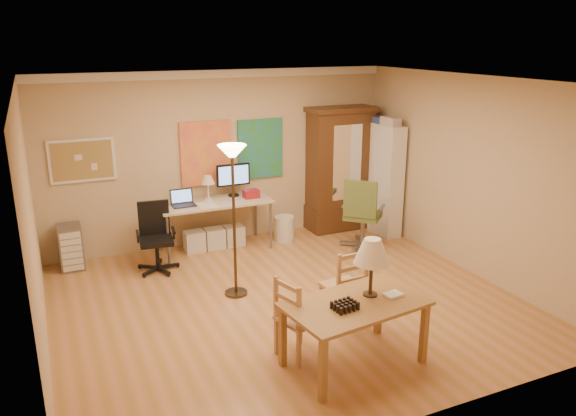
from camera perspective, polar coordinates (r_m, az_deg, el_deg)
name	(u,v)px	position (r m, az deg, el deg)	size (l,w,h in m)	color
floor	(287,302)	(7.10, -0.15, -9.53)	(5.50, 5.50, 0.00)	#A7753B
crown_molding	(219,74)	(8.67, -7.03, 13.38)	(5.50, 0.08, 0.12)	white
corkboard	(82,160)	(8.45, -20.17, 4.56)	(0.90, 0.04, 0.62)	#A78D4E
art_panel_left	(206,153)	(8.76, -8.33, 5.51)	(0.80, 0.04, 1.00)	yellow
art_panel_right	(260,149)	(9.04, -2.83, 6.03)	(0.75, 0.04, 0.95)	teal
dining_table	(361,288)	(5.60, 7.45, -8.02)	(1.46, 0.99, 1.29)	brown
ladder_chair_back	(345,288)	(6.49, 5.78, -8.06)	(0.46, 0.44, 0.92)	tan
ladder_chair_left	(297,320)	(5.82, 0.97, -11.33)	(0.49, 0.50, 0.88)	tan
torchiere_lamp	(233,176)	(6.81, -5.64, 3.22)	(0.35, 0.35, 1.94)	#3C2C18
computer_desk	(216,219)	(8.73, -7.33, -1.15)	(1.70, 0.75, 1.29)	#C0AD8C
office_chair_black	(157,253)	(8.13, -13.17, -4.44)	(0.60, 0.60, 0.97)	black
office_chair_green	(362,230)	(8.78, 7.51, -2.21)	(0.73, 0.73, 1.13)	slate
drawer_cart	(71,247)	(8.53, -21.20, -3.73)	(0.32, 0.38, 0.64)	slate
armoire	(340,177)	(9.52, 5.26, 3.17)	(1.13, 0.54, 2.08)	#3E2911
bookshelf	(384,180)	(9.39, 9.77, 2.82)	(0.27, 0.73, 1.82)	white
wastebin	(284,228)	(9.07, -0.40, -2.10)	(0.32, 0.32, 0.40)	silver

